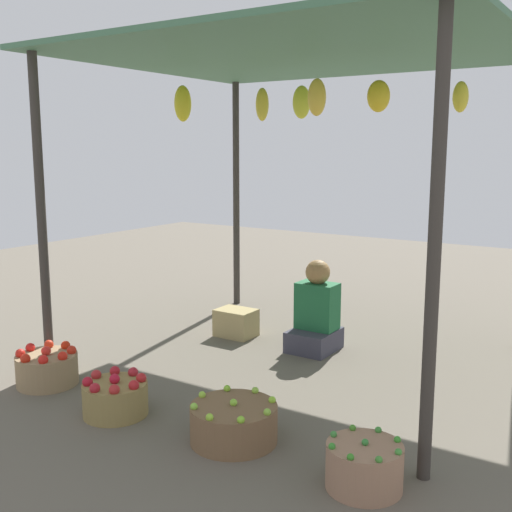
% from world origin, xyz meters
% --- Properties ---
extents(ground_plane, '(14.00, 14.00, 0.00)m').
position_xyz_m(ground_plane, '(0.00, 0.00, 0.00)').
color(ground_plane, '#645C4F').
extents(market_stall_structure, '(3.27, 2.86, 2.44)m').
position_xyz_m(market_stall_structure, '(-0.00, 0.01, 2.27)').
color(market_stall_structure, '#38332D').
rests_on(market_stall_structure, ground).
extents(vendor_person, '(0.36, 0.44, 0.78)m').
position_xyz_m(vendor_person, '(0.01, 0.31, 0.30)').
color(vendor_person, '#3A3A48').
rests_on(vendor_person, ground).
extents(basket_red_tomatoes, '(0.44, 0.44, 0.29)m').
position_xyz_m(basket_red_tomatoes, '(-1.26, -1.48, 0.12)').
color(basket_red_tomatoes, '#947955').
rests_on(basket_red_tomatoes, ground).
extents(basket_red_apples, '(0.42, 0.42, 0.28)m').
position_xyz_m(basket_red_apples, '(-0.46, -1.59, 0.12)').
color(basket_red_apples, olive).
rests_on(basket_red_apples, ground).
extents(basket_limes, '(0.52, 0.52, 0.26)m').
position_xyz_m(basket_limes, '(0.40, -1.48, 0.11)').
color(basket_limes, brown).
rests_on(basket_limes, ground).
extents(basket_green_chilies, '(0.39, 0.39, 0.27)m').
position_xyz_m(basket_green_chilies, '(1.26, -1.54, 0.12)').
color(basket_green_chilies, '#9F765A').
rests_on(basket_green_chilies, ground).
extents(wooden_crate_near_vendor, '(0.35, 0.27, 0.25)m').
position_xyz_m(wooden_crate_near_vendor, '(-0.78, 0.26, 0.13)').
color(wooden_crate_near_vendor, tan).
rests_on(wooden_crate_near_vendor, ground).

